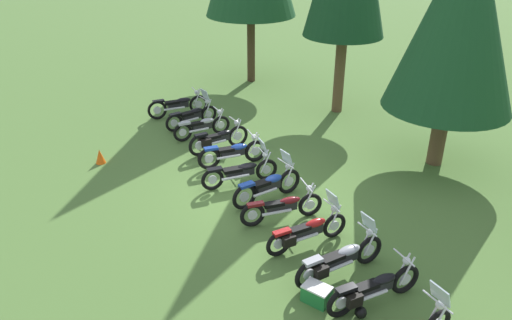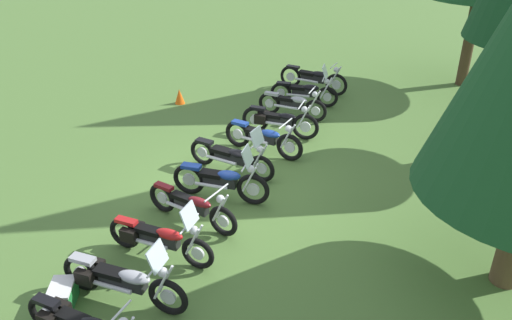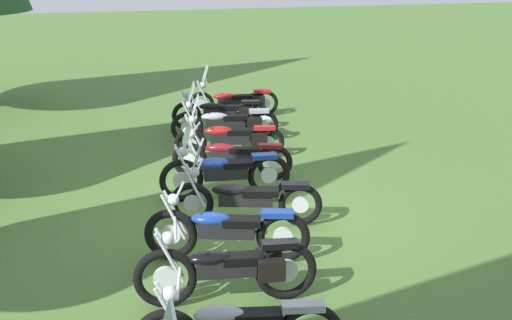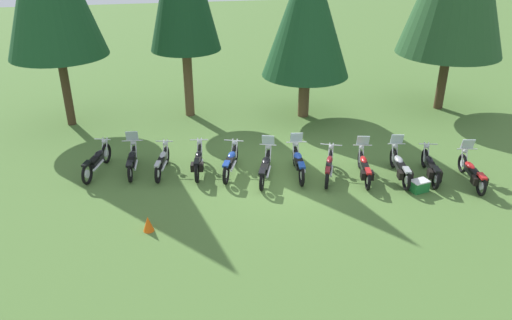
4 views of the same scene
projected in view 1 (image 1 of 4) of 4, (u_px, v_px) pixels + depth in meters
name	position (u px, v px, depth m)	size (l,w,h in m)	color
ground_plane	(253.00, 191.00, 14.53)	(80.00, 80.00, 0.00)	#4C7033
motorcycle_0	(178.00, 105.00, 19.49)	(0.92, 2.33, 1.03)	black
motorcycle_1	(192.00, 115.00, 18.56)	(0.76, 2.17, 1.35)	black
motorcycle_2	(203.00, 126.00, 17.70)	(0.72, 2.13, 1.00)	black
motorcycle_3	(218.00, 139.00, 16.69)	(0.74, 2.22, 1.04)	black
motorcycle_4	(233.00, 152.00, 15.78)	(0.99, 2.21, 1.02)	black
motorcycle_5	(241.00, 171.00, 14.67)	(0.95, 2.30, 1.35)	black
motorcycle_6	(268.00, 185.00, 13.86)	(0.74, 2.28, 1.39)	black
motorcycle_7	(283.00, 207.00, 12.98)	(1.09, 2.17, 0.99)	black
motorcycle_8	(307.00, 231.00, 11.98)	(0.84, 2.25, 1.34)	black
motorcycle_9	(339.00, 259.00, 11.01)	(0.80, 2.41, 1.37)	black
motorcycle_10	(373.00, 288.00, 10.20)	(0.89, 2.28, 1.01)	black
pine_tree_2	(461.00, 16.00, 14.01)	(3.84, 3.84, 7.44)	brown
picnic_cooler	(317.00, 294.00, 10.39)	(0.65, 0.52, 0.41)	#1E7233
traffic_cone	(100.00, 156.00, 16.01)	(0.32, 0.32, 0.48)	#EA590F
dropped_helmet	(361.00, 312.00, 10.03)	(0.25, 0.25, 0.25)	black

